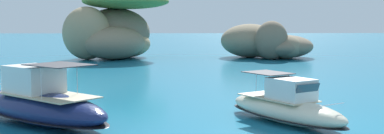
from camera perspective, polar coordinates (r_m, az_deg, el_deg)
The scene contains 4 objects.
islet_large at distance 69.00m, azimuth -9.56°, elevation 4.44°, with size 15.28×17.70×9.40m.
islet_small at distance 69.04m, azimuth 9.17°, elevation 2.88°, with size 15.48×13.28×5.41m.
motorboat_cream at distance 25.18m, azimuth 11.36°, elevation -4.87°, with size 6.23×8.21×2.54m.
motorboat_navy at distance 25.74m, azimuth -18.11°, elevation -4.33°, with size 9.80×9.02×3.21m.
Camera 1 is at (-0.81, -10.50, 5.34)m, focal length 43.69 mm.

